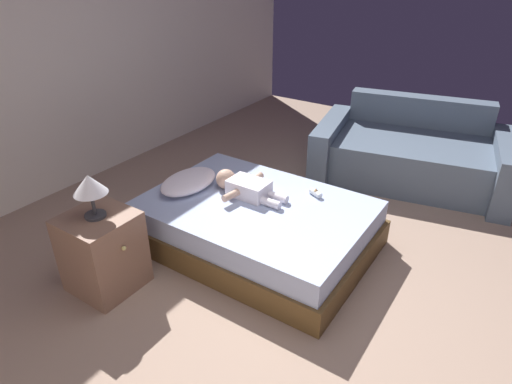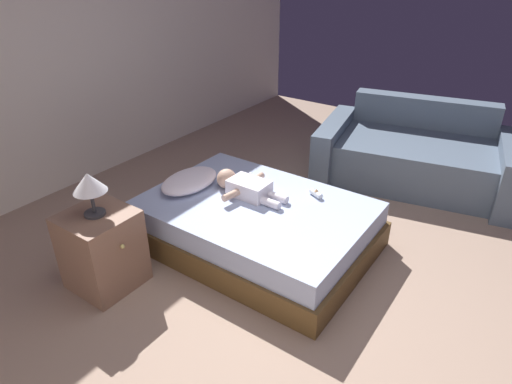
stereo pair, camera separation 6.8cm
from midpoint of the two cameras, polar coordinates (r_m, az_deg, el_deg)
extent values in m
plane|color=gray|center=(3.14, 8.60, -13.90)|extent=(8.00, 8.00, 0.00)
cube|color=silver|center=(4.51, -27.99, 15.57)|extent=(8.00, 0.12, 2.65)
cube|color=brown|center=(3.57, -0.55, -5.42)|extent=(1.26, 1.78, 0.21)
cube|color=#A8B8DC|center=(3.47, -0.56, -2.76)|extent=(1.21, 1.71, 0.18)
ellipsoid|color=white|center=(3.66, -9.28, 1.38)|extent=(0.55, 0.35, 0.12)
cube|color=white|center=(3.50, -1.49, 0.50)|extent=(0.21, 0.32, 0.13)
sphere|color=tan|center=(3.61, -4.48, 1.69)|extent=(0.16, 0.16, 0.16)
cylinder|color=tan|center=(3.40, -3.86, -0.45)|extent=(0.16, 0.08, 0.06)
cylinder|color=tan|center=(3.65, -0.52, 1.78)|extent=(0.15, 0.06, 0.06)
cylinder|color=white|center=(3.36, 1.29, -1.42)|extent=(0.06, 0.17, 0.06)
cylinder|color=white|center=(3.44, 2.25, -0.67)|extent=(0.06, 0.17, 0.06)
cube|color=blue|center=(3.81, -0.67, 1.96)|extent=(0.02, 0.13, 0.01)
cube|color=white|center=(3.84, -1.42, 2.40)|extent=(0.02, 0.03, 0.01)
cube|color=slate|center=(4.74, 18.91, 3.68)|extent=(1.15, 1.61, 0.45)
cube|color=slate|center=(5.19, 19.77, 7.56)|extent=(0.49, 1.48, 0.76)
cube|color=slate|center=(4.82, 9.17, 6.08)|extent=(1.10, 0.41, 0.57)
cube|color=slate|center=(4.77, 28.94, 2.46)|extent=(1.10, 0.41, 0.57)
cube|color=#805D49|center=(3.25, -19.84, -7.33)|extent=(0.45, 0.45, 0.58)
sphere|color=tan|center=(3.02, -17.43, -6.99)|extent=(0.03, 0.03, 0.03)
cylinder|color=#333338|center=(3.09, -20.74, -2.85)|extent=(0.14, 0.14, 0.02)
cylinder|color=#333338|center=(3.05, -21.02, -1.43)|extent=(0.02, 0.02, 0.16)
cone|color=silver|center=(2.99, -21.49, 0.94)|extent=(0.22, 0.22, 0.13)
cylinder|color=white|center=(3.54, 7.21, -0.15)|extent=(0.09, 0.13, 0.05)
cone|color=#ECB678|center=(3.52, 7.25, 0.35)|extent=(0.03, 0.03, 0.02)
camera|label=1|loc=(0.03, -90.58, -0.32)|focal=30.77mm
camera|label=2|loc=(0.03, 89.42, 0.32)|focal=30.77mm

